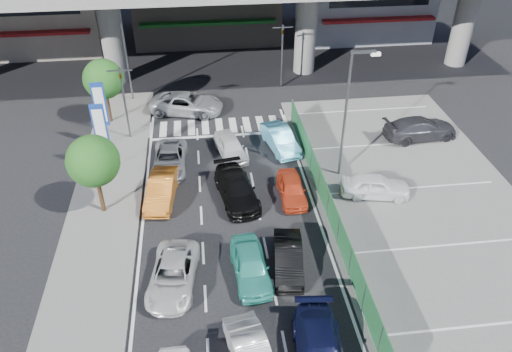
{
  "coord_description": "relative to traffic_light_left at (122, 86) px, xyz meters",
  "views": [
    {
      "loc": [
        -1.15,
        -18.64,
        17.74
      ],
      "look_at": [
        1.52,
        3.39,
        2.15
      ],
      "focal_mm": 35.0,
      "sensor_mm": 36.0,
      "label": 1
    }
  ],
  "objects": [
    {
      "name": "traffic_light_left",
      "position": [
        0.0,
        0.0,
        0.0
      ],
      "size": [
        1.6,
        1.24,
        5.2
      ],
      "color": "#595B60",
      "rests_on": "ground"
    },
    {
      "name": "crossing_wagon_silver",
      "position": [
        3.95,
        3.37,
        -3.19
      ],
      "size": [
        5.84,
        3.72,
        1.5
      ],
      "primitive_type": "imported",
      "rotation": [
        0.0,
        0.0,
        1.33
      ],
      "color": "#989AA0",
      "rests_on": "ground"
    },
    {
      "name": "traffic_cone",
      "position": [
        12.89,
        -8.01,
        -3.57
      ],
      "size": [
        0.36,
        0.36,
        0.62
      ],
      "primitive_type": "cone",
      "rotation": [
        0.0,
        0.0,
        -0.13
      ],
      "color": "#E5440C",
      "rests_on": "parking_lot"
    },
    {
      "name": "parked_sedan_dgrey",
      "position": [
        19.81,
        -2.42,
        -3.14
      ],
      "size": [
        5.23,
        2.49,
        1.47
      ],
      "primitive_type": "imported",
      "rotation": [
        0.0,
        0.0,
        1.66
      ],
      "color": "#313136",
      "rests_on": "parking_lot"
    },
    {
      "name": "street_lamp_right",
      "position": [
        13.37,
        -6.0,
        0.83
      ],
      "size": [
        1.65,
        0.22,
        8.0
      ],
      "color": "#595B60",
      "rests_on": "ground"
    },
    {
      "name": "tree_near",
      "position": [
        -0.8,
        -8.0,
        -0.55
      ],
      "size": [
        2.8,
        2.8,
        4.8
      ],
      "color": "#382314",
      "rests_on": "ground"
    },
    {
      "name": "signboard_far",
      "position": [
        -1.4,
        -1.01,
        -0.87
      ],
      "size": [
        0.8,
        0.14,
        4.7
      ],
      "color": "#595B60",
      "rests_on": "ground"
    },
    {
      "name": "fence_run",
      "position": [
        11.5,
        -11.0,
        -3.04
      ],
      "size": [
        0.16,
        22.0,
        1.8
      ],
      "primitive_type": null,
      "color": "#205D32",
      "rests_on": "ground"
    },
    {
      "name": "kei_truck_front_right",
      "position": [
        10.07,
        -2.49,
        -3.25
      ],
      "size": [
        2.33,
        4.4,
        1.38
      ],
      "primitive_type": "imported",
      "rotation": [
        0.0,
        0.0,
        0.22
      ],
      "color": "#5ABEE8",
      "rests_on": "ground"
    },
    {
      "name": "hatch_black_mid_right",
      "position": [
        8.69,
        -13.53,
        -3.3
      ],
      "size": [
        1.82,
        3.99,
        1.27
      ],
      "primitive_type": "imported",
      "rotation": [
        0.0,
        0.0,
        -0.13
      ],
      "color": "black",
      "rests_on": "ground"
    },
    {
      "name": "parking_lot",
      "position": [
        17.2,
        -10.0,
        -3.91
      ],
      "size": [
        12.0,
        28.0,
        0.06
      ],
      "primitive_type": "cube",
      "color": "#5C5C5A",
      "rests_on": "ground"
    },
    {
      "name": "traffic_light_right",
      "position": [
        11.7,
        7.0,
        0.0
      ],
      "size": [
        1.6,
        1.24,
        5.2
      ],
      "color": "#595B60",
      "rests_on": "ground"
    },
    {
      "name": "wagon_silver_front_left",
      "position": [
        2.82,
        -3.98,
        -3.32
      ],
      "size": [
        2.25,
        4.54,
        1.24
      ],
      "primitive_type": "imported",
      "rotation": [
        0.0,
        0.0,
        -0.05
      ],
      "color": "#95969C",
      "rests_on": "ground"
    },
    {
      "name": "parked_sedan_white",
      "position": [
        14.7,
        -8.41,
        -3.2
      ],
      "size": [
        4.2,
        2.32,
        1.35
      ],
      "primitive_type": "imported",
      "rotation": [
        0.0,
        0.0,
        1.38
      ],
      "color": "white",
      "rests_on": "parking_lot"
    },
    {
      "name": "tree_far",
      "position": [
        -1.6,
        2.5,
        -0.55
      ],
      "size": [
        2.8,
        2.8,
        4.8
      ],
      "color": "#382314",
      "rests_on": "ground"
    },
    {
      "name": "sidewalk_left",
      "position": [
        -0.8,
        -8.0,
        -3.88
      ],
      "size": [
        4.0,
        30.0,
        0.12
      ],
      "primitive_type": "cube",
      "color": "#5C5C5A",
      "rests_on": "ground"
    },
    {
      "name": "sedan_black_mid",
      "position": [
        6.7,
        -7.69,
        -3.25
      ],
      "size": [
        2.71,
        5.01,
        1.38
      ],
      "primitive_type": "imported",
      "rotation": [
        0.0,
        0.0,
        0.17
      ],
      "color": "black",
      "rests_on": "ground"
    },
    {
      "name": "sedan_white_front_mid",
      "position": [
        6.73,
        -3.0,
        -3.29
      ],
      "size": [
        2.34,
        4.05,
        1.3
      ],
      "primitive_type": "imported",
      "rotation": [
        0.0,
        0.0,
        0.22
      ],
      "color": "silver",
      "rests_on": "ground"
    },
    {
      "name": "street_lamp_left",
      "position": [
        -0.13,
        6.0,
        0.83
      ],
      "size": [
        1.65,
        0.22,
        8.0
      ],
      "color": "#595B60",
      "rests_on": "ground"
    },
    {
      "name": "ground",
      "position": [
        6.2,
        -12.0,
        -3.94
      ],
      "size": [
        120.0,
        120.0,
        0.0
      ],
      "primitive_type": "plane",
      "color": "black",
      "rests_on": "ground"
    },
    {
      "name": "taxi_orange_right",
      "position": [
        9.87,
        -7.97,
        -3.32
      ],
      "size": [
        1.45,
        3.59,
        1.22
      ],
      "primitive_type": "imported",
      "rotation": [
        0.0,
        0.0,
        0.0
      ],
      "color": "red",
      "rests_on": "ground"
    },
    {
      "name": "sedan_white_mid_left",
      "position": [
        3.17,
        -13.93,
        -3.31
      ],
      "size": [
        2.69,
        4.74,
        1.25
      ],
      "primitive_type": "imported",
      "rotation": [
        0.0,
        0.0,
        -0.14
      ],
      "color": "silver",
      "rests_on": "ground"
    },
    {
      "name": "signboard_near",
      "position": [
        -1.0,
        -4.01,
        -0.87
      ],
      "size": [
        0.8,
        0.14,
        4.7
      ],
      "color": "#595B60",
      "rests_on": "ground"
    },
    {
      "name": "taxi_teal_mid",
      "position": [
        6.82,
        -13.83,
        -3.25
      ],
      "size": [
        1.91,
        4.14,
        1.37
      ],
      "primitive_type": "imported",
      "rotation": [
        0.0,
        0.0,
        0.07
      ],
      "color": "teal",
      "rests_on": "ground"
    },
    {
      "name": "taxi_orange_left",
      "position": [
        2.42,
        -7.25,
        -3.25
      ],
      "size": [
        1.96,
        4.34,
        1.38
      ],
      "primitive_type": "imported",
      "rotation": [
        0.0,
        0.0,
        -0.12
      ],
      "color": "#BB641C",
      "rests_on": "ground"
    }
  ]
}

